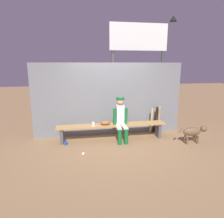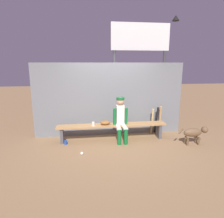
{
  "view_description": "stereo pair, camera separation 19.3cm",
  "coord_description": "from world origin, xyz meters",
  "px_view_note": "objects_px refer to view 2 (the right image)",
  "views": [
    {
      "loc": [
        -0.95,
        -5.42,
        2.16
      ],
      "look_at": [
        0.0,
        0.0,
        0.91
      ],
      "focal_mm": 32.33,
      "sensor_mm": 36.0,
      "label": 1
    },
    {
      "loc": [
        -0.76,
        -5.45,
        2.16
      ],
      "look_at": [
        0.0,
        0.0,
        0.91
      ],
      "focal_mm": 32.33,
      "sensor_mm": 36.0,
      "label": 2
    }
  ],
  "objects_px": {
    "bat_wood_natural": "(152,121)",
    "bat_aluminum_black": "(156,120)",
    "dog": "(195,132)",
    "baseball_glove": "(105,123)",
    "player_seated": "(121,118)",
    "cup_on_ground": "(66,142)",
    "scoreboard": "(142,50)",
    "dugout_bench": "(112,127)",
    "baseball": "(82,153)",
    "cup_on_bench": "(93,124)",
    "bat_wood_tan": "(160,120)"
  },
  "relations": [
    {
      "from": "bat_wood_natural",
      "to": "bat_aluminum_black",
      "type": "distance_m",
      "value": 0.14
    },
    {
      "from": "dugout_bench",
      "to": "bat_wood_natural",
      "type": "relative_size",
      "value": 3.79
    },
    {
      "from": "bat_wood_tan",
      "to": "dugout_bench",
      "type": "bearing_deg",
      "value": -166.57
    },
    {
      "from": "bat_wood_tan",
      "to": "baseball",
      "type": "bearing_deg",
      "value": -152.61
    },
    {
      "from": "baseball_glove",
      "to": "dog",
      "type": "xyz_separation_m",
      "value": [
        2.36,
        -0.64,
        -0.19
      ]
    },
    {
      "from": "bat_aluminum_black",
      "to": "baseball",
      "type": "bearing_deg",
      "value": -152.09
    },
    {
      "from": "dugout_bench",
      "to": "dog",
      "type": "xyz_separation_m",
      "value": [
        2.17,
        -0.64,
        -0.04
      ]
    },
    {
      "from": "scoreboard",
      "to": "dugout_bench",
      "type": "bearing_deg",
      "value": -131.52
    },
    {
      "from": "baseball",
      "to": "bat_aluminum_black",
      "type": "bearing_deg",
      "value": 27.91
    },
    {
      "from": "baseball",
      "to": "scoreboard",
      "type": "bearing_deg",
      "value": 47.38
    },
    {
      "from": "dog",
      "to": "bat_aluminum_black",
      "type": "bearing_deg",
      "value": 126.83
    },
    {
      "from": "baseball_glove",
      "to": "bat_wood_natural",
      "type": "height_order",
      "value": "bat_wood_natural"
    },
    {
      "from": "scoreboard",
      "to": "dog",
      "type": "relative_size",
      "value": 4.38
    },
    {
      "from": "cup_on_bench",
      "to": "player_seated",
      "type": "bearing_deg",
      "value": -3.75
    },
    {
      "from": "baseball",
      "to": "player_seated",
      "type": "bearing_deg",
      "value": 35.31
    },
    {
      "from": "player_seated",
      "to": "bat_aluminum_black",
      "type": "bearing_deg",
      "value": 20.16
    },
    {
      "from": "player_seated",
      "to": "baseball",
      "type": "relative_size",
      "value": 16.7
    },
    {
      "from": "bat_wood_natural",
      "to": "bat_aluminum_black",
      "type": "xyz_separation_m",
      "value": [
        0.14,
        0.01,
        0.02
      ]
    },
    {
      "from": "player_seated",
      "to": "bat_aluminum_black",
      "type": "xyz_separation_m",
      "value": [
        1.21,
        0.44,
        -0.24
      ]
    },
    {
      "from": "player_seated",
      "to": "scoreboard",
      "type": "distance_m",
      "value": 2.61
    },
    {
      "from": "bat_wood_natural",
      "to": "cup_on_ground",
      "type": "distance_m",
      "value": 2.67
    },
    {
      "from": "baseball_glove",
      "to": "bat_wood_tan",
      "type": "height_order",
      "value": "bat_wood_tan"
    },
    {
      "from": "bat_wood_natural",
      "to": "scoreboard",
      "type": "height_order",
      "value": "scoreboard"
    },
    {
      "from": "scoreboard",
      "to": "dog",
      "type": "height_order",
      "value": "scoreboard"
    },
    {
      "from": "baseball",
      "to": "scoreboard",
      "type": "xyz_separation_m",
      "value": [
        2.06,
        2.24,
        2.57
      ]
    },
    {
      "from": "baseball_glove",
      "to": "dog",
      "type": "distance_m",
      "value": 2.46
    },
    {
      "from": "bat_aluminum_black",
      "to": "baseball",
      "type": "relative_size",
      "value": 11.82
    },
    {
      "from": "bat_wood_tan",
      "to": "dog",
      "type": "xyz_separation_m",
      "value": [
        0.6,
        -1.01,
        -0.1
      ]
    },
    {
      "from": "bat_wood_tan",
      "to": "baseball",
      "type": "relative_size",
      "value": 11.72
    },
    {
      "from": "baseball_glove",
      "to": "bat_wood_tan",
      "type": "relative_size",
      "value": 0.32
    },
    {
      "from": "baseball_glove",
      "to": "bat_wood_tan",
      "type": "xyz_separation_m",
      "value": [
        1.76,
        0.37,
        -0.09
      ]
    },
    {
      "from": "dugout_bench",
      "to": "bat_aluminum_black",
      "type": "height_order",
      "value": "bat_aluminum_black"
    },
    {
      "from": "baseball_glove",
      "to": "cup_on_bench",
      "type": "distance_m",
      "value": 0.35
    },
    {
      "from": "dugout_bench",
      "to": "bat_wood_tan",
      "type": "height_order",
      "value": "bat_wood_tan"
    },
    {
      "from": "dugout_bench",
      "to": "bat_wood_tan",
      "type": "bearing_deg",
      "value": 13.43
    },
    {
      "from": "bat_aluminum_black",
      "to": "player_seated",
      "type": "bearing_deg",
      "value": -159.84
    },
    {
      "from": "cup_on_bench",
      "to": "dog",
      "type": "bearing_deg",
      "value": -12.11
    },
    {
      "from": "scoreboard",
      "to": "bat_aluminum_black",
      "type": "bearing_deg",
      "value": -76.49
    },
    {
      "from": "cup_on_ground",
      "to": "baseball",
      "type": "bearing_deg",
      "value": -58.37
    },
    {
      "from": "dog",
      "to": "cup_on_ground",
      "type": "bearing_deg",
      "value": 172.32
    },
    {
      "from": "player_seated",
      "to": "bat_aluminum_black",
      "type": "relative_size",
      "value": 1.41
    },
    {
      "from": "baseball_glove",
      "to": "scoreboard",
      "type": "xyz_separation_m",
      "value": [
        1.39,
        1.35,
        2.08
      ]
    },
    {
      "from": "dugout_bench",
      "to": "scoreboard",
      "type": "bearing_deg",
      "value": 48.48
    },
    {
      "from": "bat_wood_tan",
      "to": "cup_on_ground",
      "type": "relative_size",
      "value": 7.88
    },
    {
      "from": "dog",
      "to": "bat_wood_natural",
      "type": "bearing_deg",
      "value": 131.99
    },
    {
      "from": "baseball",
      "to": "cup_on_bench",
      "type": "relative_size",
      "value": 0.67
    },
    {
      "from": "bat_aluminum_black",
      "to": "cup_on_ground",
      "type": "xyz_separation_m",
      "value": [
        -2.74,
        -0.5,
        -0.38
      ]
    },
    {
      "from": "player_seated",
      "to": "bat_aluminum_black",
      "type": "height_order",
      "value": "player_seated"
    },
    {
      "from": "baseball",
      "to": "dog",
      "type": "xyz_separation_m",
      "value": [
        3.03,
        0.25,
        0.3
      ]
    },
    {
      "from": "bat_aluminum_black",
      "to": "dog",
      "type": "distance_m",
      "value": 1.22
    }
  ]
}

